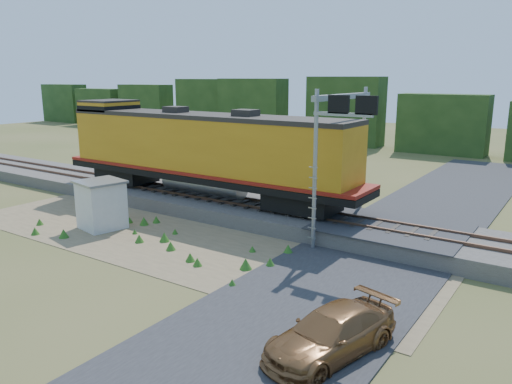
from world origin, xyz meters
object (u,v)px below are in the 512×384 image
Objects in this scene: locomotive at (199,150)px; car at (331,333)px; shed at (101,204)px; signal_gantry at (344,128)px.

car is at bearing -37.19° from locomotive.
locomotive reaches higher than shed.
shed is 0.57× the size of car.
locomotive is 6.81m from shed.
signal_gantry is (9.72, -0.68, 1.90)m from locomotive.
locomotive reaches higher than car.
signal_gantry is 1.61× the size of car.
shed is at bearing -153.89° from signal_gantry.
locomotive is at bearing 157.73° from car.
car is (15.65, -4.48, -0.65)m from shed.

